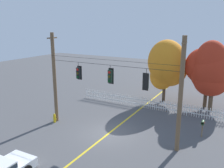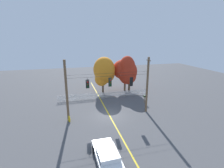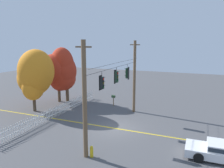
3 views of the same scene
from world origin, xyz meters
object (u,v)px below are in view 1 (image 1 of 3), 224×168
at_px(traffic_signal_westbound_side, 79,73).
at_px(autumn_maple_mid, 207,71).
at_px(roadside_mailbox, 203,124).
at_px(traffic_signal_northbound_primary, 146,81).
at_px(fire_hydrant, 55,118).
at_px(traffic_signal_northbound_secondary, 110,76).
at_px(autumn_oak_far_east, 211,71).
at_px(autumn_maple_near_fence, 167,66).

bearing_deg(traffic_signal_westbound_side, autumn_maple_mid, 50.74).
bearing_deg(roadside_mailbox, traffic_signal_northbound_primary, -140.41).
bearing_deg(fire_hydrant, traffic_signal_northbound_secondary, 4.23).
xyz_separation_m(traffic_signal_northbound_secondary, autumn_maple_mid, (5.40, 10.16, -0.85)).
bearing_deg(traffic_signal_northbound_secondary, traffic_signal_northbound_primary, -0.39).
bearing_deg(autumn_maple_mid, autumn_oak_far_east, -48.97).
height_order(traffic_signal_westbound_side, traffic_signal_northbound_secondary, same).
bearing_deg(traffic_signal_northbound_primary, traffic_signal_northbound_secondary, 179.61).
bearing_deg(traffic_signal_northbound_secondary, traffic_signal_westbound_side, -179.99).
xyz_separation_m(autumn_oak_far_east, fire_hydrant, (-11.26, -10.03, -3.53)).
xyz_separation_m(traffic_signal_northbound_primary, autumn_maple_near_fence, (-1.49, 10.08, -0.63)).
distance_m(autumn_maple_near_fence, fire_hydrant, 12.96).
distance_m(traffic_signal_westbound_side, autumn_maple_near_fence, 10.95).
height_order(traffic_signal_westbound_side, traffic_signal_northbound_primary, same).
xyz_separation_m(traffic_signal_westbound_side, traffic_signal_northbound_primary, (5.74, -0.02, -0.02)).
xyz_separation_m(traffic_signal_westbound_side, roadside_mailbox, (9.29, 2.91, -3.52)).
distance_m(autumn_maple_mid, fire_hydrant, 15.48).
bearing_deg(autumn_maple_mid, traffic_signal_northbound_primary, -104.12).
relative_size(autumn_maple_mid, roadside_mailbox, 4.57).
bearing_deg(autumn_oak_far_east, traffic_signal_westbound_side, -132.27).
xyz_separation_m(autumn_maple_near_fence, autumn_maple_mid, (4.05, 0.09, -0.17)).
relative_size(traffic_signal_westbound_side, fire_hydrant, 1.79).
bearing_deg(autumn_oak_far_east, fire_hydrant, -138.29).
bearing_deg(autumn_oak_far_east, autumn_maple_mid, 131.03).
relative_size(traffic_signal_northbound_primary, autumn_maple_near_fence, 0.22).
bearing_deg(autumn_maple_mid, traffic_signal_northbound_secondary, -117.99).
relative_size(traffic_signal_northbound_primary, autumn_maple_mid, 0.24).
xyz_separation_m(traffic_signal_northbound_primary, fire_hydrant, (-8.24, -0.38, -4.20)).
relative_size(traffic_signal_northbound_secondary, traffic_signal_northbound_primary, 0.96).
relative_size(traffic_signal_northbound_primary, autumn_oak_far_east, 0.22).
bearing_deg(roadside_mailbox, traffic_signal_northbound_secondary, -155.49).
xyz_separation_m(traffic_signal_northbound_secondary, fire_hydrant, (-5.40, -0.40, -4.25)).
relative_size(autumn_maple_mid, autumn_oak_far_east, 0.88).
distance_m(traffic_signal_northbound_primary, roadside_mailbox, 5.78).
distance_m(traffic_signal_northbound_primary, fire_hydrant, 9.26).
bearing_deg(traffic_signal_northbound_primary, fire_hydrant, -177.36).
height_order(traffic_signal_westbound_side, autumn_maple_near_fence, autumn_maple_near_fence).
height_order(autumn_maple_near_fence, fire_hydrant, autumn_maple_near_fence).
distance_m(traffic_signal_westbound_side, autumn_oak_far_east, 13.04).
bearing_deg(autumn_maple_near_fence, roadside_mailbox, -54.89).
bearing_deg(traffic_signal_northbound_secondary, autumn_maple_mid, 62.01).
height_order(traffic_signal_northbound_secondary, autumn_maple_near_fence, autumn_maple_near_fence).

